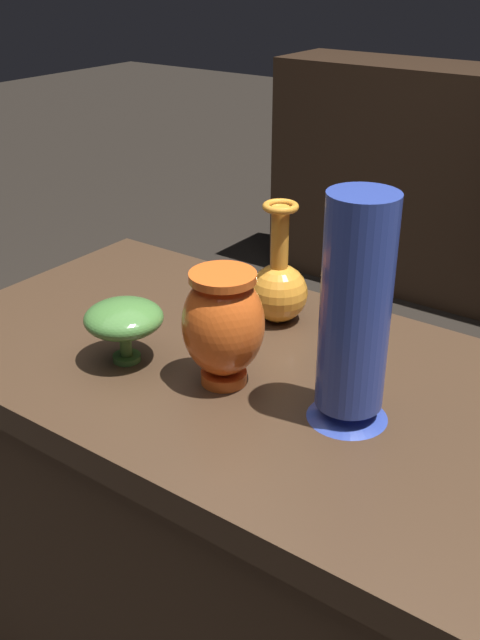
{
  "coord_description": "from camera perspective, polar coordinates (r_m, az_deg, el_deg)",
  "views": [
    {
      "loc": [
        0.6,
        -0.87,
        1.42
      ],
      "look_at": [
        -0.01,
        -0.03,
        0.9
      ],
      "focal_mm": 41.42,
      "sensor_mm": 36.0,
      "label": 1
    }
  ],
  "objects": [
    {
      "name": "vase_right_accent",
      "position": [
        1.23,
        -8.97,
        0.04
      ],
      "size": [
        0.13,
        0.13,
        0.11
      ],
      "color": "#477A38",
      "rests_on": "display_plinth"
    },
    {
      "name": "vase_centerpiece",
      "position": [
        1.14,
        -1.3,
        -0.31
      ],
      "size": [
        0.13,
        0.13,
        0.19
      ],
      "color": "#E55B1E",
      "rests_on": "display_plinth"
    },
    {
      "name": "vase_tall_behind",
      "position": [
        1.36,
        3.0,
        2.68
      ],
      "size": [
        0.11,
        0.11,
        0.23
      ],
      "color": "orange",
      "rests_on": "display_plinth"
    },
    {
      "name": "vase_left_accent",
      "position": [
        1.03,
        8.85,
        0.23
      ],
      "size": [
        0.12,
        0.12,
        0.34
      ],
      "color": "#2D429E",
      "rests_on": "display_plinth"
    },
    {
      "name": "display_plinth",
      "position": [
        1.47,
        1.06,
        -17.15
      ],
      "size": [
        1.2,
        0.64,
        0.8
      ],
      "color": "#422D1E",
      "rests_on": "ground_plane"
    }
  ]
}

